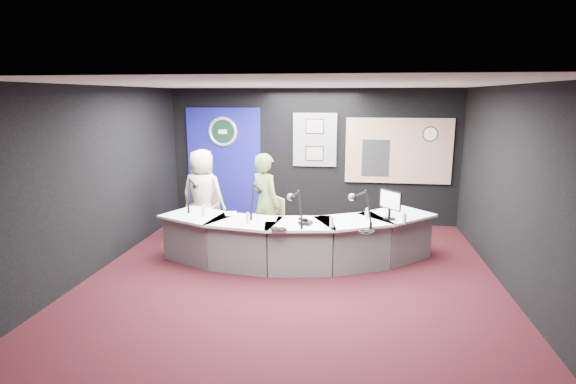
# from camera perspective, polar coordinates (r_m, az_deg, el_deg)

# --- Properties ---
(ground) EXTENTS (6.00, 6.00, 0.00)m
(ground) POSITION_cam_1_polar(r_m,az_deg,el_deg) (6.89, 0.72, -10.43)
(ground) COLOR black
(ground) RESTS_ON ground
(ceiling) EXTENTS (6.00, 6.00, 0.02)m
(ceiling) POSITION_cam_1_polar(r_m,az_deg,el_deg) (6.37, 0.78, 13.53)
(ceiling) COLOR silver
(ceiling) RESTS_ON ground
(wall_back) EXTENTS (6.00, 0.02, 2.80)m
(wall_back) POSITION_cam_1_polar(r_m,az_deg,el_deg) (9.43, 3.11, 4.53)
(wall_back) COLOR black
(wall_back) RESTS_ON ground
(wall_front) EXTENTS (6.00, 0.02, 2.80)m
(wall_front) POSITION_cam_1_polar(r_m,az_deg,el_deg) (3.63, -5.42, -7.97)
(wall_front) COLOR black
(wall_front) RESTS_ON ground
(wall_left) EXTENTS (0.02, 6.00, 2.80)m
(wall_left) POSITION_cam_1_polar(r_m,az_deg,el_deg) (7.48, -22.70, 1.61)
(wall_left) COLOR black
(wall_left) RESTS_ON ground
(wall_right) EXTENTS (0.02, 6.00, 2.80)m
(wall_right) POSITION_cam_1_polar(r_m,az_deg,el_deg) (6.79, 26.72, 0.27)
(wall_right) COLOR black
(wall_right) RESTS_ON ground
(broadcast_desk) EXTENTS (4.50, 1.90, 0.75)m
(broadcast_desk) POSITION_cam_1_polar(r_m,az_deg,el_deg) (7.28, 0.90, -6.03)
(broadcast_desk) COLOR silver
(broadcast_desk) RESTS_ON ground
(backdrop_panel) EXTENTS (1.60, 0.05, 2.30)m
(backdrop_panel) POSITION_cam_1_polar(r_m,az_deg,el_deg) (9.77, -8.11, 3.81)
(backdrop_panel) COLOR navy
(backdrop_panel) RESTS_ON wall_back
(agency_seal) EXTENTS (0.63, 0.07, 0.63)m
(agency_seal) POSITION_cam_1_polar(r_m,az_deg,el_deg) (9.66, -8.29, 7.59)
(agency_seal) COLOR silver
(agency_seal) RESTS_ON backdrop_panel
(seal_center) EXTENTS (0.48, 0.01, 0.48)m
(seal_center) POSITION_cam_1_polar(r_m,az_deg,el_deg) (9.67, -8.29, 7.59)
(seal_center) COLOR black
(seal_center) RESTS_ON backdrop_panel
(pinboard) EXTENTS (0.90, 0.04, 1.10)m
(pinboard) POSITION_cam_1_polar(r_m,az_deg,el_deg) (9.36, 3.42, 6.63)
(pinboard) COLOR slate
(pinboard) RESTS_ON wall_back
(framed_photo_upper) EXTENTS (0.34, 0.02, 0.27)m
(framed_photo_upper) POSITION_cam_1_polar(r_m,az_deg,el_deg) (9.30, 3.43, 8.32)
(framed_photo_upper) COLOR gray
(framed_photo_upper) RESTS_ON pinboard
(framed_photo_lower) EXTENTS (0.34, 0.02, 0.27)m
(framed_photo_lower) POSITION_cam_1_polar(r_m,az_deg,el_deg) (9.36, 3.38, 4.90)
(framed_photo_lower) COLOR gray
(framed_photo_lower) RESTS_ON pinboard
(booth_window_frame) EXTENTS (2.12, 0.06, 1.32)m
(booth_window_frame) POSITION_cam_1_polar(r_m,az_deg,el_deg) (9.39, 13.84, 5.09)
(booth_window_frame) COLOR #A28065
(booth_window_frame) RESTS_ON wall_back
(booth_glow) EXTENTS (2.00, 0.02, 1.20)m
(booth_glow) POSITION_cam_1_polar(r_m,az_deg,el_deg) (9.38, 13.84, 5.08)
(booth_glow) COLOR #CEB982
(booth_glow) RESTS_ON booth_window_frame
(equipment_rack) EXTENTS (0.55, 0.02, 0.75)m
(equipment_rack) POSITION_cam_1_polar(r_m,az_deg,el_deg) (9.35, 11.06, 4.26)
(equipment_rack) COLOR black
(equipment_rack) RESTS_ON booth_window_frame
(wall_clock) EXTENTS (0.28, 0.01, 0.28)m
(wall_clock) POSITION_cam_1_polar(r_m,az_deg,el_deg) (9.41, 17.63, 7.03)
(wall_clock) COLOR white
(wall_clock) RESTS_ON booth_window_frame
(armchair_left) EXTENTS (0.54, 0.54, 0.91)m
(armchair_left) POSITION_cam_1_polar(r_m,az_deg,el_deg) (8.57, -10.68, -2.90)
(armchair_left) COLOR #B17951
(armchair_left) RESTS_ON ground
(armchair_right) EXTENTS (0.80, 0.80, 1.02)m
(armchair_right) POSITION_cam_1_polar(r_m,az_deg,el_deg) (7.67, -2.86, -4.05)
(armchair_right) COLOR #B17951
(armchair_right) RESTS_ON ground
(draped_jacket) EXTENTS (0.50, 0.13, 0.70)m
(draped_jacket) POSITION_cam_1_polar(r_m,az_deg,el_deg) (8.76, -10.41, -1.43)
(draped_jacket) COLOR gray
(draped_jacket) RESTS_ON armchair_left
(person_man) EXTENTS (0.89, 0.63, 1.69)m
(person_man) POSITION_cam_1_polar(r_m,az_deg,el_deg) (8.47, -10.78, -0.33)
(person_man) COLOR beige
(person_man) RESTS_ON ground
(person_woman) EXTENTS (0.74, 0.72, 1.72)m
(person_woman) POSITION_cam_1_polar(r_m,az_deg,el_deg) (7.58, -2.89, -1.51)
(person_woman) COLOR #5D743C
(person_woman) RESTS_ON ground
(computer_monitor) EXTENTS (0.28, 0.31, 0.27)m
(computer_monitor) POSITION_cam_1_polar(r_m,az_deg,el_deg) (7.13, 12.82, -0.93)
(computer_monitor) COLOR black
(computer_monitor) RESTS_ON broadcast_desk
(desk_phone) EXTENTS (0.22, 0.20, 0.05)m
(desk_phone) POSITION_cam_1_polar(r_m,az_deg,el_deg) (6.76, 2.25, -3.93)
(desk_phone) COLOR black
(desk_phone) RESTS_ON broadcast_desk
(headphones_near) EXTENTS (0.24, 0.24, 0.04)m
(headphones_near) POSITION_cam_1_polar(r_m,az_deg,el_deg) (6.44, 9.98, -5.00)
(headphones_near) COLOR black
(headphones_near) RESTS_ON broadcast_desk
(headphones_far) EXTENTS (0.22, 0.22, 0.04)m
(headphones_far) POSITION_cam_1_polar(r_m,az_deg,el_deg) (6.47, -1.21, -4.72)
(headphones_far) COLOR black
(headphones_far) RESTS_ON broadcast_desk
(paper_stack) EXTENTS (0.28, 0.33, 0.00)m
(paper_stack) POSITION_cam_1_polar(r_m,az_deg,el_deg) (7.43, -7.25, -2.71)
(paper_stack) COLOR white
(paper_stack) RESTS_ON broadcast_desk
(notepad) EXTENTS (0.24, 0.34, 0.00)m
(notepad) POSITION_cam_1_polar(r_m,az_deg,el_deg) (7.08, -2.38, -3.38)
(notepad) COLOR white
(notepad) RESTS_ON broadcast_desk
(boom_mic_a) EXTENTS (0.20, 0.73, 0.60)m
(boom_mic_a) POSITION_cam_1_polar(r_m,az_deg,el_deg) (7.81, -12.10, 0.08)
(boom_mic_a) COLOR black
(boom_mic_a) RESTS_ON broadcast_desk
(boom_mic_b) EXTENTS (0.16, 0.74, 0.60)m
(boom_mic_b) POSITION_cam_1_polar(r_m,az_deg,el_deg) (7.22, -4.07, -0.65)
(boom_mic_b) COLOR black
(boom_mic_b) RESTS_ON broadcast_desk
(boom_mic_c) EXTENTS (0.36, 0.69, 0.60)m
(boom_mic_c) POSITION_cam_1_polar(r_m,az_deg,el_deg) (6.74, 1.02, -1.54)
(boom_mic_c) COLOR black
(boom_mic_c) RESTS_ON broadcast_desk
(boom_mic_d) EXTENTS (0.40, 0.67, 0.60)m
(boom_mic_d) POSITION_cam_1_polar(r_m,az_deg,el_deg) (6.84, 9.28, -1.52)
(boom_mic_d) COLOR black
(boom_mic_d) RESTS_ON broadcast_desk
(water_bottles) EXTENTS (3.21, 0.61, 0.18)m
(water_bottles) POSITION_cam_1_polar(r_m,az_deg,el_deg) (6.91, 1.54, -3.01)
(water_bottles) COLOR silver
(water_bottles) RESTS_ON broadcast_desk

